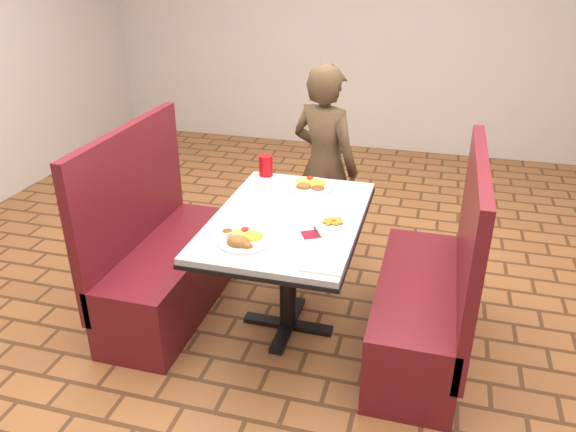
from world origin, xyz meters
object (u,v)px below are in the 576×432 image
object	(u,v)px
red_tumbler	(266,166)
booth_bench_right	(427,301)
far_dinner_plate	(311,183)
booth_bench_left	(164,262)
near_dinner_plate	(243,237)
plantain_plate	(333,222)
dining_table	(288,231)
diner_person	(324,166)

from	to	relation	value
red_tumbler	booth_bench_right	bearing A→B (deg)	-26.66
far_dinner_plate	red_tumbler	distance (m)	0.35
booth_bench_left	near_dinner_plate	world-z (taller)	booth_bench_left
near_dinner_plate	red_tumbler	bearing A→B (deg)	100.28
booth_bench_left	plantain_plate	size ratio (longest dim) A/B	7.10
dining_table	booth_bench_right	world-z (taller)	booth_bench_right
diner_person	plantain_plate	distance (m)	0.99
near_dinner_plate	plantain_plate	bearing A→B (deg)	39.03
dining_table	plantain_plate	xyz separation A→B (m)	(0.26, -0.03, 0.11)
dining_table	plantain_plate	distance (m)	0.28
near_dinner_plate	red_tumbler	world-z (taller)	red_tumbler
booth_bench_right	diner_person	xyz separation A→B (m)	(-0.79, 0.92, 0.38)
diner_person	far_dinner_plate	world-z (taller)	diner_person
dining_table	far_dinner_plate	bearing A→B (deg)	86.51
near_dinner_plate	far_dinner_plate	bearing A→B (deg)	78.22
diner_person	plantain_plate	size ratio (longest dim) A/B	8.41
far_dinner_plate	plantain_plate	bearing A→B (deg)	-63.52
dining_table	far_dinner_plate	size ratio (longest dim) A/B	4.32
dining_table	far_dinner_plate	world-z (taller)	far_dinner_plate
diner_person	near_dinner_plate	world-z (taller)	diner_person
booth_bench_left	far_dinner_plate	size ratio (longest dim) A/B	4.28
plantain_plate	booth_bench_left	bearing A→B (deg)	178.19
near_dinner_plate	dining_table	bearing A→B (deg)	68.76
plantain_plate	red_tumbler	distance (m)	0.81
far_dinner_plate	plantain_plate	xyz separation A→B (m)	(0.23, -0.46, -0.02)
dining_table	near_dinner_plate	distance (m)	0.40
dining_table	diner_person	bearing A→B (deg)	89.35
dining_table	red_tumbler	xyz separation A→B (m)	(-0.30, 0.55, 0.16)
booth_bench_right	near_dinner_plate	xyz separation A→B (m)	(-0.94, -0.35, 0.45)
far_dinner_plate	plantain_plate	distance (m)	0.52
dining_table	near_dinner_plate	world-z (taller)	near_dinner_plate
diner_person	near_dinner_plate	bearing A→B (deg)	106.15
booth_bench_left	booth_bench_right	xyz separation A→B (m)	(1.60, 0.00, 0.00)
near_dinner_plate	plantain_plate	size ratio (longest dim) A/B	1.62
plantain_plate	dining_table	bearing A→B (deg)	172.60
diner_person	far_dinner_plate	distance (m)	0.49
booth_bench_left	near_dinner_plate	bearing A→B (deg)	-28.16
booth_bench_left	far_dinner_plate	world-z (taller)	booth_bench_left
far_dinner_plate	booth_bench_left	bearing A→B (deg)	-152.40
far_dinner_plate	dining_table	bearing A→B (deg)	-93.49
far_dinner_plate	plantain_plate	size ratio (longest dim) A/B	1.66
booth_bench_left	far_dinner_plate	xyz separation A→B (m)	(0.82, 0.43, 0.45)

